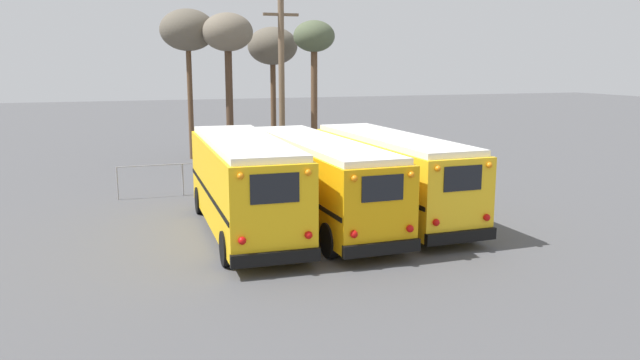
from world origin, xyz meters
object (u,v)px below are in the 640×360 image
Objects in this scene: school_bus_0 at (244,182)px; bare_tree_0 at (228,36)px; utility_pole at (282,83)px; bare_tree_3 at (314,42)px; school_bus_2 at (391,173)px; bare_tree_1 at (188,32)px; school_bus_1 at (319,178)px; bare_tree_2 at (273,48)px.

bare_tree_0 is at bearing 80.86° from school_bus_0.
bare_tree_3 is at bearing 56.95° from utility_pole.
utility_pole is (-1.50, 9.78, 3.04)m from school_bus_2.
utility_pole reaches higher than bare_tree_3.
school_bus_0 is 18.51m from bare_tree_1.
school_bus_1 is at bearing -97.79° from utility_pole.
school_bus_0 is 5.68m from school_bus_2.
utility_pole is at bearing 82.21° from school_bus_1.
school_bus_0 is at bearing -91.67° from bare_tree_1.
school_bus_0 is 1.07× the size of bare_tree_1.
bare_tree_1 is at bearing -165.58° from bare_tree_2.
school_bus_0 is 17.25m from bare_tree_0.
bare_tree_0 is 1.04× the size of bare_tree_3.
bare_tree_1 is at bearing 145.46° from bare_tree_0.
utility_pole reaches higher than bare_tree_1.
school_bus_1 is 1.22× the size of bare_tree_1.
school_bus_0 is 18.17m from bare_tree_3.
bare_tree_2 is at bearing 80.30° from school_bus_1.
utility_pole is 1.12× the size of bare_tree_3.
school_bus_1 is 1.09× the size of school_bus_2.
bare_tree_0 reaches higher than school_bus_2.
bare_tree_0 is (2.60, 16.16, 5.45)m from school_bus_0.
bare_tree_0 is (-1.57, 5.89, 2.50)m from utility_pole.
school_bus_2 is 18.80m from bare_tree_1.
school_bus_0 is 1.10× the size of bare_tree_0.
bare_tree_1 reaches higher than school_bus_1.
bare_tree_0 reaches higher than bare_tree_2.
school_bus_1 is at bearing -99.70° from bare_tree_2.
bare_tree_2 reaches higher than school_bus_2.
bare_tree_1 is 1.08× the size of bare_tree_3.
school_bus_2 is 16.17m from bare_tree_3.
utility_pole is at bearing -101.80° from bare_tree_2.
bare_tree_3 is at bearing -15.27° from bare_tree_1.
school_bus_0 is 1.03× the size of utility_pole.
school_bus_2 is at bearing -73.25° from bare_tree_1.
school_bus_0 is 2.88m from school_bus_1.
bare_tree_2 reaches higher than school_bus_0.
bare_tree_1 is at bearing 116.50° from utility_pole.
bare_tree_2 is (3.39, 2.84, -0.55)m from bare_tree_0.
utility_pole is at bearing -75.09° from bare_tree_0.
bare_tree_0 is at bearing 101.06° from school_bus_2.
bare_tree_0 is at bearing -140.03° from bare_tree_2.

